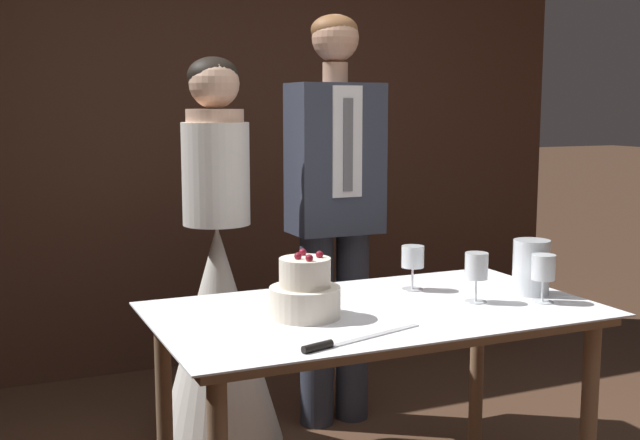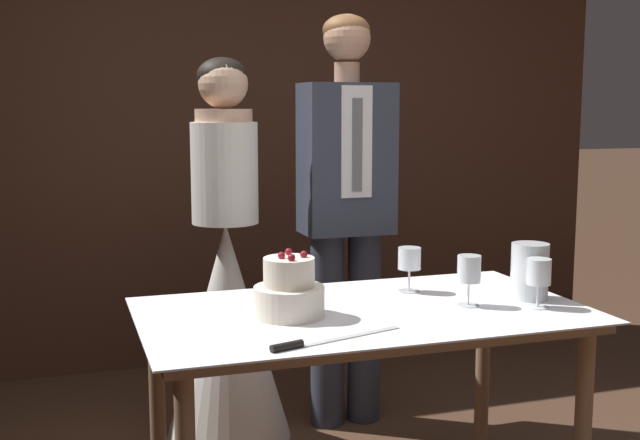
# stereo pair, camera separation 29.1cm
# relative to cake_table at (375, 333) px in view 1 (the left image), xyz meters

# --- Properties ---
(wall_back) EXTENTS (4.60, 0.12, 2.57)m
(wall_back) POSITION_rel_cake_table_xyz_m (-0.06, 2.02, 0.60)
(wall_back) COLOR #472B1E
(wall_back) RESTS_ON ground_plane
(cake_table) EXTENTS (1.46, 0.82, 0.77)m
(cake_table) POSITION_rel_cake_table_xyz_m (0.00, 0.00, 0.00)
(cake_table) COLOR #8E6B4C
(cake_table) RESTS_ON ground_plane
(tiered_cake) EXTENTS (0.23, 0.23, 0.21)m
(tiered_cake) POSITION_rel_cake_table_xyz_m (-0.25, -0.01, 0.17)
(tiered_cake) COLOR silver
(tiered_cake) RESTS_ON cake_table
(cake_knife) EXTENTS (0.43, 0.14, 0.02)m
(cake_knife) POSITION_rel_cake_table_xyz_m (-0.28, -0.32, 0.09)
(cake_knife) COLOR silver
(cake_knife) RESTS_ON cake_table
(wine_glass_near) EXTENTS (0.08, 0.08, 0.16)m
(wine_glass_near) POSITION_rel_cake_table_xyz_m (0.25, 0.18, 0.20)
(wine_glass_near) COLOR silver
(wine_glass_near) RESTS_ON cake_table
(wine_glass_middle) EXTENTS (0.08, 0.08, 0.17)m
(wine_glass_middle) POSITION_rel_cake_table_xyz_m (0.56, -0.16, 0.20)
(wine_glass_middle) COLOR silver
(wine_glass_middle) RESTS_ON cake_table
(wine_glass_far) EXTENTS (0.08, 0.08, 0.17)m
(wine_glass_far) POSITION_rel_cake_table_xyz_m (0.35, -0.06, 0.20)
(wine_glass_far) COLOR silver
(wine_glass_far) RESTS_ON cake_table
(hurricane_candle) EXTENTS (0.13, 0.13, 0.20)m
(hurricane_candle) POSITION_rel_cake_table_xyz_m (0.60, -0.04, 0.18)
(hurricane_candle) COLOR silver
(hurricane_candle) RESTS_ON cake_table
(bride) EXTENTS (0.54, 0.54, 1.63)m
(bride) POSITION_rel_cake_table_xyz_m (-0.27, 0.90, -0.08)
(bride) COLOR white
(bride) RESTS_ON ground_plane
(groom) EXTENTS (0.39, 0.25, 1.82)m
(groom) POSITION_rel_cake_table_xyz_m (0.27, 0.90, 0.33)
(groom) COLOR #333847
(groom) RESTS_ON ground_plane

